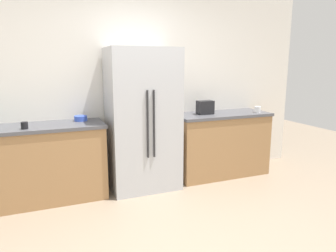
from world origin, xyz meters
name	(u,v)px	position (x,y,z in m)	size (l,w,h in m)	color
ground_plane	(183,251)	(0.00, 0.00, 0.00)	(11.04, 11.04, 0.00)	gray
kitchen_back_panel	(125,78)	(0.00, 1.93, 1.43)	(5.52, 0.10, 2.86)	silver
counter_left	(37,164)	(-1.17, 1.59, 0.46)	(1.58, 0.60, 0.92)	#9E7247
counter_right	(220,144)	(1.33, 1.59, 0.46)	(1.39, 0.60, 0.92)	#9E7247
refrigerator	(143,120)	(0.13, 1.55, 0.91)	(0.88, 0.65, 1.82)	#B7BABF
toaster	(205,107)	(1.07, 1.60, 1.02)	(0.23, 0.14, 0.19)	black
cup_a	(257,109)	(1.86, 1.46, 0.96)	(0.09, 0.09, 0.09)	white
cup_b	(24,125)	(-1.26, 1.43, 0.96)	(0.07, 0.07, 0.08)	black
bowl_a	(81,118)	(-0.63, 1.71, 0.95)	(0.16, 0.16, 0.06)	blue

